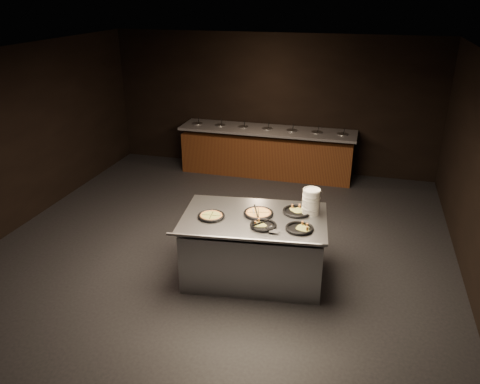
{
  "coord_description": "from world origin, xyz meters",
  "views": [
    {
      "loc": [
        1.95,
        -5.76,
        3.7
      ],
      "look_at": [
        0.3,
        0.3,
        0.97
      ],
      "focal_mm": 35.0,
      "sensor_mm": 36.0,
      "label": 1
    }
  ],
  "objects": [
    {
      "name": "pan_veggie_whole",
      "position": [
        0.12,
        -0.5,
        0.94
      ],
      "size": [
        0.36,
        0.36,
        0.04
      ],
      "rotation": [
        0.0,
        0.0,
        0.1
      ],
      "color": "black",
      "rests_on": "serving_counter"
    },
    {
      "name": "pan_veggie_slices",
      "position": [
        1.3,
        -0.54,
        0.94
      ],
      "size": [
        0.36,
        0.36,
        0.04
      ],
      "rotation": [
        0.0,
        0.0,
        -0.33
      ],
      "color": "black",
      "rests_on": "serving_counter"
    },
    {
      "name": "plate_stack",
      "position": [
        1.38,
        -0.03,
        1.09
      ],
      "size": [
        0.24,
        0.24,
        0.35
      ],
      "primitive_type": "cylinder",
      "color": "silver",
      "rests_on": "serving_counter"
    },
    {
      "name": "pan_cheese_whole",
      "position": [
        0.71,
        -0.26,
        0.94
      ],
      "size": [
        0.4,
        0.4,
        0.04
      ],
      "rotation": [
        0.0,
        0.0,
        0.26
      ],
      "color": "black",
      "rests_on": "serving_counter"
    },
    {
      "name": "server_left",
      "position": [
        0.67,
        -0.3,
        0.98
      ],
      "size": [
        0.21,
        0.26,
        0.15
      ],
      "rotation": [
        0.0,
        0.0,
        2.27
      ],
      "color": "#A9ABB0",
      "rests_on": "serving_counter"
    },
    {
      "name": "room",
      "position": [
        0.0,
        0.0,
        1.45
      ],
      "size": [
        7.02,
        8.02,
        2.92
      ],
      "color": "black",
      "rests_on": "ground"
    },
    {
      "name": "server_right",
      "position": [
        0.89,
        -0.7,
        1.0
      ],
      "size": [
        0.35,
        0.1,
        0.17
      ],
      "rotation": [
        0.0,
        0.0,
        -0.02
      ],
      "color": "#A9ABB0",
      "rests_on": "serving_counter"
    },
    {
      "name": "pan_cheese_slices_b",
      "position": [
        0.85,
        -0.58,
        0.94
      ],
      "size": [
        0.34,
        0.34,
        0.04
      ],
      "rotation": [
        0.0,
        0.0,
        2.35
      ],
      "color": "black",
      "rests_on": "serving_counter"
    },
    {
      "name": "pan_cheese_slices_a",
      "position": [
        1.2,
        -0.06,
        0.94
      ],
      "size": [
        0.4,
        0.4,
        0.04
      ],
      "rotation": [
        0.0,
        0.0,
        0.61
      ],
      "color": "black",
      "rests_on": "serving_counter"
    },
    {
      "name": "salad_bar",
      "position": [
        0.0,
        3.56,
        0.44
      ],
      "size": [
        3.7,
        0.83,
        1.18
      ],
      "color": "#572F14",
      "rests_on": "ground"
    },
    {
      "name": "serving_counter",
      "position": [
        0.67,
        -0.34,
        0.44
      ],
      "size": [
        2.04,
        1.44,
        0.92
      ],
      "rotation": [
        0.0,
        0.0,
        0.12
      ],
      "color": "#A9ABB0",
      "rests_on": "ground"
    }
  ]
}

